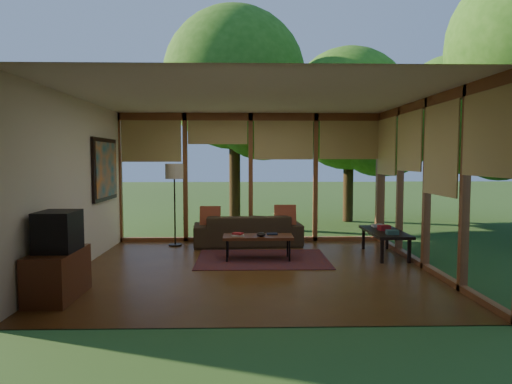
{
  "coord_description": "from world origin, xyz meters",
  "views": [
    {
      "loc": [
        -0.13,
        -7.12,
        1.75
      ],
      "look_at": [
        0.07,
        0.7,
        1.18
      ],
      "focal_mm": 32.0,
      "sensor_mm": 36.0,
      "label": 1
    }
  ],
  "objects_px": {
    "coffee_table": "(258,237)",
    "floor_lamp": "(174,176)",
    "sofa": "(248,230)",
    "television": "(58,231)",
    "media_cabinet": "(58,275)",
    "side_console": "(385,233)"
  },
  "relations": [
    {
      "from": "media_cabinet",
      "to": "coffee_table",
      "type": "height_order",
      "value": "media_cabinet"
    },
    {
      "from": "coffee_table",
      "to": "television",
      "type": "bearing_deg",
      "value": -140.34
    },
    {
      "from": "floor_lamp",
      "to": "coffee_table",
      "type": "distance_m",
      "value": 2.34
    },
    {
      "from": "television",
      "to": "floor_lamp",
      "type": "xyz_separation_m",
      "value": [
        0.92,
        3.45,
        0.56
      ]
    },
    {
      "from": "television",
      "to": "media_cabinet",
      "type": "bearing_deg",
      "value": 180.0
    },
    {
      "from": "media_cabinet",
      "to": "coffee_table",
      "type": "distance_m",
      "value": 3.33
    },
    {
      "from": "sofa",
      "to": "floor_lamp",
      "type": "distance_m",
      "value": 1.83
    },
    {
      "from": "side_console",
      "to": "coffee_table",
      "type": "bearing_deg",
      "value": -172.83
    },
    {
      "from": "sofa",
      "to": "coffee_table",
      "type": "xyz_separation_m",
      "value": [
        0.17,
        -1.33,
        0.08
      ]
    },
    {
      "from": "floor_lamp",
      "to": "television",
      "type": "bearing_deg",
      "value": -104.95
    },
    {
      "from": "media_cabinet",
      "to": "coffee_table",
      "type": "relative_size",
      "value": 0.83
    },
    {
      "from": "media_cabinet",
      "to": "coffee_table",
      "type": "bearing_deg",
      "value": 39.44
    },
    {
      "from": "television",
      "to": "floor_lamp",
      "type": "height_order",
      "value": "floor_lamp"
    },
    {
      "from": "television",
      "to": "floor_lamp",
      "type": "distance_m",
      "value": 3.61
    },
    {
      "from": "coffee_table",
      "to": "floor_lamp",
      "type": "bearing_deg",
      "value": 140.77
    },
    {
      "from": "media_cabinet",
      "to": "floor_lamp",
      "type": "height_order",
      "value": "floor_lamp"
    },
    {
      "from": "floor_lamp",
      "to": "side_console",
      "type": "relative_size",
      "value": 1.18
    },
    {
      "from": "sofa",
      "to": "television",
      "type": "bearing_deg",
      "value": 51.15
    },
    {
      "from": "sofa",
      "to": "coffee_table",
      "type": "height_order",
      "value": "sofa"
    },
    {
      "from": "sofa",
      "to": "side_console",
      "type": "bearing_deg",
      "value": 152.97
    },
    {
      "from": "television",
      "to": "side_console",
      "type": "distance_m",
      "value": 5.43
    },
    {
      "from": "side_console",
      "to": "floor_lamp",
      "type": "bearing_deg",
      "value": 165.14
    }
  ]
}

